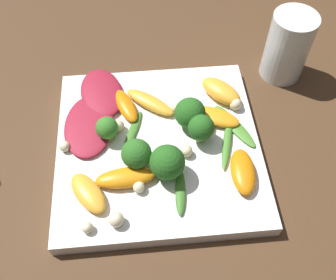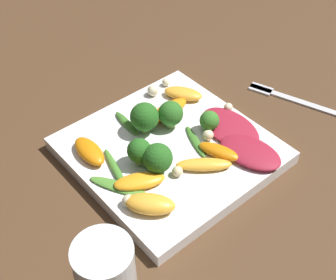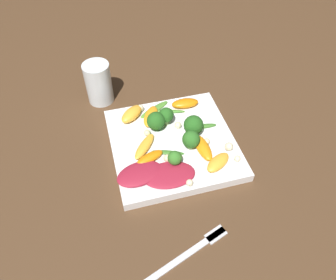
% 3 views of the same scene
% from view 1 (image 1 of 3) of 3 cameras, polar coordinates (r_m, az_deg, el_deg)
% --- Properties ---
extents(ground_plane, '(2.40, 2.40, 0.00)m').
position_cam_1_polar(ground_plane, '(0.53, -1.39, -1.63)').
color(ground_plane, '#4C331E').
extents(plate, '(0.26, 0.26, 0.02)m').
position_cam_1_polar(plate, '(0.52, -1.42, -1.01)').
color(plate, white).
rests_on(plate, ground_plane).
extents(drinking_glass, '(0.06, 0.06, 0.10)m').
position_cam_1_polar(drinking_glass, '(0.61, 16.97, 12.86)').
color(drinking_glass, white).
rests_on(drinking_glass, ground_plane).
extents(radicchio_leaf_0, '(0.11, 0.07, 0.01)m').
position_cam_1_polar(radicchio_leaf_0, '(0.53, -11.40, 2.12)').
color(radicchio_leaf_0, maroon).
rests_on(radicchio_leaf_0, plate).
extents(radicchio_leaf_1, '(0.10, 0.07, 0.01)m').
position_cam_1_polar(radicchio_leaf_1, '(0.57, -9.61, 6.83)').
color(radicchio_leaf_1, maroon).
rests_on(radicchio_leaf_1, plate).
extents(orange_segment_0, '(0.07, 0.04, 0.02)m').
position_cam_1_polar(orange_segment_0, '(0.54, -6.16, 4.97)').
color(orange_segment_0, orange).
rests_on(orange_segment_0, plate).
extents(orange_segment_1, '(0.06, 0.07, 0.01)m').
position_cam_1_polar(orange_segment_1, '(0.53, 6.82, 3.38)').
color(orange_segment_1, orange).
rests_on(orange_segment_1, plate).
extents(orange_segment_2, '(0.07, 0.03, 0.02)m').
position_cam_1_polar(orange_segment_2, '(0.49, 10.82, -4.51)').
color(orange_segment_2, orange).
rests_on(orange_segment_2, plate).
extents(orange_segment_3, '(0.03, 0.07, 0.02)m').
position_cam_1_polar(orange_segment_3, '(0.48, -6.17, -5.46)').
color(orange_segment_3, orange).
rests_on(orange_segment_3, plate).
extents(orange_segment_4, '(0.07, 0.07, 0.02)m').
position_cam_1_polar(orange_segment_4, '(0.56, 7.71, 7.01)').
color(orange_segment_4, '#FCAD33').
rests_on(orange_segment_4, plate).
extents(orange_segment_5, '(0.07, 0.07, 0.01)m').
position_cam_1_polar(orange_segment_5, '(0.55, -2.65, 5.50)').
color(orange_segment_5, '#FCAD33').
rests_on(orange_segment_5, plate).
extents(orange_segment_6, '(0.07, 0.06, 0.02)m').
position_cam_1_polar(orange_segment_6, '(0.48, -11.52, -7.55)').
color(orange_segment_6, '#FCAD33').
rests_on(orange_segment_6, plate).
extents(broccoli_floret_0, '(0.03, 0.03, 0.04)m').
position_cam_1_polar(broccoli_floret_0, '(0.50, 4.77, 2.10)').
color(broccoli_floret_0, '#7A9E51').
rests_on(broccoli_floret_0, plate).
extents(broccoli_floret_1, '(0.04, 0.04, 0.04)m').
position_cam_1_polar(broccoli_floret_1, '(0.48, -4.60, -2.07)').
color(broccoli_floret_1, '#84AD5B').
rests_on(broccoli_floret_1, plate).
extents(broccoli_floret_2, '(0.04, 0.04, 0.04)m').
position_cam_1_polar(broccoli_floret_2, '(0.51, 3.21, 3.91)').
color(broccoli_floret_2, '#7A9E51').
rests_on(broccoli_floret_2, plate).
extents(broccoli_floret_3, '(0.03, 0.03, 0.04)m').
position_cam_1_polar(broccoli_floret_3, '(0.51, -8.84, 1.64)').
color(broccoli_floret_3, '#84AD5B').
rests_on(broccoli_floret_3, plate).
extents(broccoli_floret_4, '(0.04, 0.04, 0.05)m').
position_cam_1_polar(broccoli_floret_4, '(0.46, -0.11, -3.30)').
color(broccoli_floret_4, '#7A9E51').
rests_on(broccoli_floret_4, plate).
extents(arugula_sprig_0, '(0.09, 0.03, 0.01)m').
position_cam_1_polar(arugula_sprig_0, '(0.51, 8.59, -0.23)').
color(arugula_sprig_0, '#47842D').
rests_on(arugula_sprig_0, plate).
extents(arugula_sprig_1, '(0.06, 0.02, 0.01)m').
position_cam_1_polar(arugula_sprig_1, '(0.47, 1.81, -7.55)').
color(arugula_sprig_1, '#3D7528').
rests_on(arugula_sprig_1, plate).
extents(arugula_sprig_2, '(0.07, 0.04, 0.01)m').
position_cam_1_polar(arugula_sprig_2, '(0.52, -5.13, 1.30)').
color(arugula_sprig_2, '#3D7528').
rests_on(arugula_sprig_2, plate).
extents(arugula_sprig_3, '(0.08, 0.06, 0.01)m').
position_cam_1_polar(arugula_sprig_3, '(0.53, 9.64, 2.06)').
color(arugula_sprig_3, '#518E33').
rests_on(arugula_sprig_3, plate).
extents(macadamia_nut_0, '(0.01, 0.01, 0.01)m').
position_cam_1_polar(macadamia_nut_0, '(0.47, -4.24, -6.83)').
color(macadamia_nut_0, beige).
rests_on(macadamia_nut_0, plate).
extents(macadamia_nut_1, '(0.02, 0.02, 0.02)m').
position_cam_1_polar(macadamia_nut_1, '(0.55, 9.77, 5.16)').
color(macadamia_nut_1, beige).
rests_on(macadamia_nut_1, plate).
extents(macadamia_nut_2, '(0.01, 0.01, 0.01)m').
position_cam_1_polar(macadamia_nut_2, '(0.54, 1.28, 4.68)').
color(macadamia_nut_2, beige).
rests_on(macadamia_nut_2, plate).
extents(macadamia_nut_3, '(0.02, 0.02, 0.02)m').
position_cam_1_polar(macadamia_nut_3, '(0.52, -7.26, 2.06)').
color(macadamia_nut_3, beige).
rests_on(macadamia_nut_3, plate).
extents(macadamia_nut_4, '(0.02, 0.02, 0.02)m').
position_cam_1_polar(macadamia_nut_4, '(0.50, 2.68, -1.59)').
color(macadamia_nut_4, beige).
rests_on(macadamia_nut_4, plate).
extents(macadamia_nut_5, '(0.01, 0.01, 0.01)m').
position_cam_1_polar(macadamia_nut_5, '(0.46, -11.65, -12.32)').
color(macadamia_nut_5, beige).
rests_on(macadamia_nut_5, plate).
extents(macadamia_nut_6, '(0.02, 0.02, 0.02)m').
position_cam_1_polar(macadamia_nut_6, '(0.45, -7.52, -11.35)').
color(macadamia_nut_6, beige).
rests_on(macadamia_nut_6, plate).
extents(macadamia_nut_7, '(0.01, 0.01, 0.01)m').
position_cam_1_polar(macadamia_nut_7, '(0.52, -14.79, -1.29)').
color(macadamia_nut_7, beige).
rests_on(macadamia_nut_7, plate).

